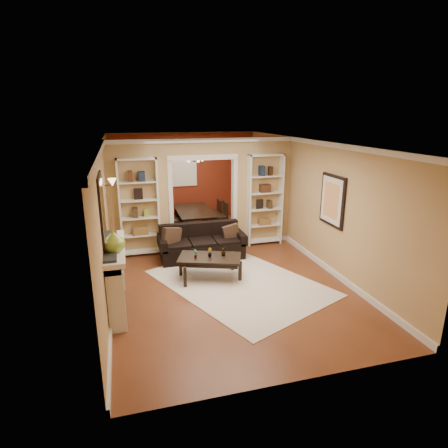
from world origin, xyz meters
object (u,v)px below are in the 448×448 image
object	(u,v)px
sofa	(202,242)
bookshelf_right	(265,200)
fireplace	(117,278)
dining_table	(196,220)
bookshelf_left	(139,208)
coffee_table	(210,268)

from	to	relation	value
sofa	bookshelf_right	xyz separation A→B (m)	(1.76, 0.58, 0.76)
fireplace	dining_table	xyz separation A→B (m)	(2.15, 4.02, -0.27)
bookshelf_right	bookshelf_left	bearing A→B (deg)	180.00
bookshelf_right	dining_table	world-z (taller)	bookshelf_right
bookshelf_right	coffee_table	bearing A→B (deg)	-136.75
coffee_table	bookshelf_left	bearing A→B (deg)	145.67
fireplace	dining_table	bearing A→B (deg)	61.94
coffee_table	fireplace	world-z (taller)	fireplace
bookshelf_left	fireplace	world-z (taller)	bookshelf_left
bookshelf_left	bookshelf_right	xyz separation A→B (m)	(3.10, 0.00, 0.00)
coffee_table	dining_table	size ratio (longest dim) A/B	0.69
bookshelf_left	fireplace	size ratio (longest dim) A/B	1.35
sofa	dining_table	xyz separation A→B (m)	(0.26, 2.07, -0.07)
bookshelf_left	sofa	bearing A→B (deg)	-23.40
bookshelf_left	dining_table	world-z (taller)	bookshelf_left
bookshelf_right	fireplace	bearing A→B (deg)	-145.20
bookshelf_right	fireplace	world-z (taller)	bookshelf_right
sofa	coffee_table	xyz separation A→B (m)	(-0.08, -1.15, -0.15)
sofa	bookshelf_left	bearing A→B (deg)	156.60
sofa	coffee_table	world-z (taller)	sofa
sofa	fireplace	world-z (taller)	fireplace
coffee_table	bookshelf_right	xyz separation A→B (m)	(1.84, 1.73, 0.92)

